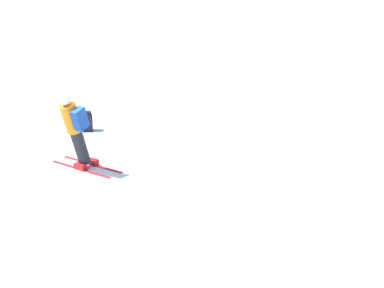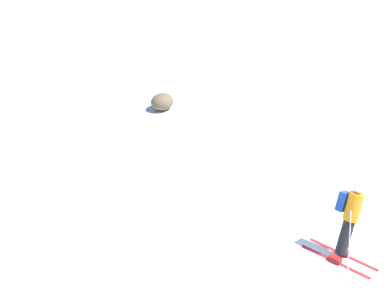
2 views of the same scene
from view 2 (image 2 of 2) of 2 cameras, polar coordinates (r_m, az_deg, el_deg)
The scene contains 3 objects.
ground_plane at distance 13.10m, azimuth 15.95°, elevation -10.60°, with size 300.00×300.00×0.00m, color white.
skier at distance 12.42m, azimuth 16.48°, elevation -7.32°, with size 1.41×1.77×1.80m.
exposed_boulder_0 at distance 20.02m, azimuth -3.19°, elevation 4.53°, with size 0.95×0.81×0.62m, color brown.
Camera 2 is at (-10.50, -2.03, 7.55)m, focal length 50.00 mm.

